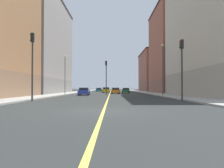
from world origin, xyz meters
name	(u,v)px	position (x,y,z in m)	size (l,w,h in m)	color
ground_plane	(104,111)	(0.00, 0.00, 0.00)	(400.00, 400.00, 0.00)	#292C2B
sidewalk_left	(142,92)	(9.54, 49.00, 0.07)	(3.50, 168.00, 0.15)	#9E9B93
sidewalk_right	(78,92)	(-9.54, 49.00, 0.07)	(3.50, 168.00, 0.15)	#9E9B93
lane_center_stripe	(110,92)	(0.00, 49.00, 0.01)	(0.16, 154.00, 0.01)	#E5D14C
building_left_near	(214,22)	(15.82, 18.71, 11.15)	(9.35, 22.06, 22.28)	#9D9688
building_left_mid	(172,51)	(15.82, 39.84, 10.68)	(9.35, 17.14, 21.33)	brown
building_left_far	(154,72)	(15.82, 61.90, 7.05)	(9.35, 20.10, 14.09)	brown
building_right_midblock	(42,46)	(-15.82, 35.94, 10.99)	(9.35, 25.44, 21.96)	gray
traffic_light_left_near	(182,61)	(7.38, 8.39, 3.93)	(0.40, 0.32, 6.08)	#2D2D2D
traffic_light_right_near	(32,58)	(-7.41, 8.39, 4.31)	(0.40, 0.32, 6.74)	#2D2D2D
traffic_light_median_far	(106,73)	(-0.62, 26.66, 4.10)	(0.40, 0.32, 6.37)	#2D2D2D
street_lamp_left_near	(162,65)	(8.39, 20.21, 4.94)	(0.36, 0.36, 8.03)	#4C4C51
street_lamp_right_near	(65,71)	(-8.39, 26.77, 4.55)	(0.36, 0.36, 7.27)	#4C4C51
car_green	(126,90)	(4.00, 40.53, 0.63)	(1.91, 4.56, 1.26)	#1E6B38
car_orange	(115,91)	(1.26, 33.84, 0.64)	(1.92, 4.58, 1.32)	orange
car_teal	(99,90)	(-4.08, 59.91, 0.61)	(1.95, 4.60, 1.24)	#196670
car_blue	(84,92)	(-4.45, 24.24, 0.64)	(1.88, 4.15, 1.33)	#23389E
car_yellow	(106,90)	(-1.11, 43.16, 0.68)	(1.98, 4.52, 1.40)	gold
car_maroon	(115,89)	(1.76, 69.88, 0.65)	(1.88, 4.01, 1.31)	maroon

